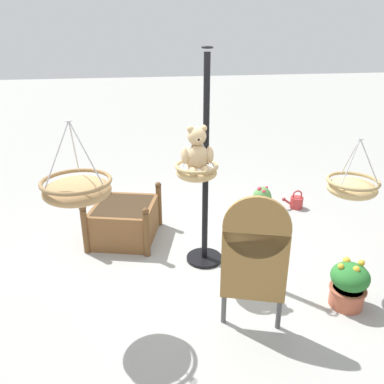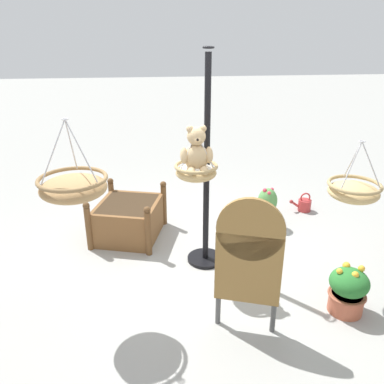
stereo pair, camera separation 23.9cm
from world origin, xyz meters
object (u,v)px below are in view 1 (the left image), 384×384
potted_plant_tall_leafy (261,206)px  watering_can (296,202)px  display_pole_central (205,202)px  teddy_bear (197,152)px  hanging_basket_left_high (352,187)px  potted_plant_small_succulent (349,284)px  wooden_planter_box (125,220)px  display_sign_board (255,253)px  hanging_basket_right_low (77,189)px  hanging_basket_with_teddy (197,171)px

potted_plant_tall_leafy → watering_can: size_ratio=1.68×
display_pole_central → teddy_bear: (0.15, 0.27, 0.69)m
hanging_basket_left_high → potted_plant_small_succulent: size_ratio=1.19×
wooden_planter_box → display_sign_board: 2.33m
potted_plant_tall_leafy → display_pole_central: bearing=39.3°
watering_can → teddy_bear: bearing=38.8°
hanging_basket_left_high → potted_plant_tall_leafy: bearing=-77.2°
hanging_basket_left_high → watering_can: bearing=-100.7°
hanging_basket_right_low → watering_can: size_ratio=2.05×
hanging_basket_right_low → potted_plant_small_succulent: hanging_basket_right_low is taller
hanging_basket_right_low → display_sign_board: hanging_basket_right_low is taller
wooden_planter_box → watering_can: (-2.69, -0.51, -0.16)m
teddy_bear → display_sign_board: (-0.36, 0.94, -0.67)m
display_pole_central → watering_can: size_ratio=7.13×
watering_can → potted_plant_small_succulent: bearing=78.7°
hanging_basket_right_low → wooden_planter_box: 1.95m
potted_plant_small_succulent → display_sign_board: 1.20m
hanging_basket_left_high → display_sign_board: size_ratio=0.45×
wooden_planter_box → display_sign_board: (-1.16, 1.95, 0.54)m
potted_plant_small_succulent → hanging_basket_right_low: bearing=-5.9°
teddy_bear → hanging_basket_right_low: bearing=25.8°
hanging_basket_right_low → potted_plant_tall_leafy: size_ratio=1.22×
display_pole_central → potted_plant_tall_leafy: display_pole_central is taller
display_pole_central → hanging_basket_right_low: 1.66m
teddy_bear → display_sign_board: size_ratio=0.37×
hanging_basket_with_teddy → display_sign_board: size_ratio=0.38×
display_sign_board → watering_can: (-1.53, -2.46, -0.70)m
hanging_basket_right_low → potted_plant_tall_leafy: hanging_basket_right_low is taller
hanging_basket_with_teddy → teddy_bear: (0.00, 0.02, 0.21)m
hanging_basket_left_high → potted_plant_tall_leafy: (0.36, -1.56, -0.89)m
display_sign_board → teddy_bear: bearing=-69.2°
hanging_basket_left_high → hanging_basket_right_low: bearing=2.1°
display_sign_board → potted_plant_tall_leafy: bearing=-111.5°
wooden_planter_box → display_sign_board: size_ratio=0.83×
wooden_planter_box → watering_can: 2.75m
wooden_planter_box → potted_plant_tall_leafy: 1.96m
display_pole_central → teddy_bear: size_ratio=5.03×
hanging_basket_left_high → potted_plant_tall_leafy: 1.84m
watering_can → display_sign_board: bearing=58.0°
hanging_basket_left_high → display_sign_board: 1.30m
display_pole_central → hanging_basket_left_high: 1.60m
hanging_basket_with_teddy → hanging_basket_left_high: (-1.52, 0.49, -0.09)m
hanging_basket_left_high → potted_plant_small_succulent: 0.99m
hanging_basket_with_teddy → display_sign_board: hanging_basket_with_teddy is taller
potted_plant_tall_leafy → hanging_basket_right_low: bearing=35.6°
hanging_basket_with_teddy → potted_plant_tall_leafy: (-1.16, -1.08, -0.98)m
hanging_basket_with_teddy → watering_can: 2.68m
wooden_planter_box → watering_can: size_ratio=3.22×
display_pole_central → wooden_planter_box: display_pole_central is taller
potted_plant_tall_leafy → watering_can: (-0.73, -0.42, -0.18)m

